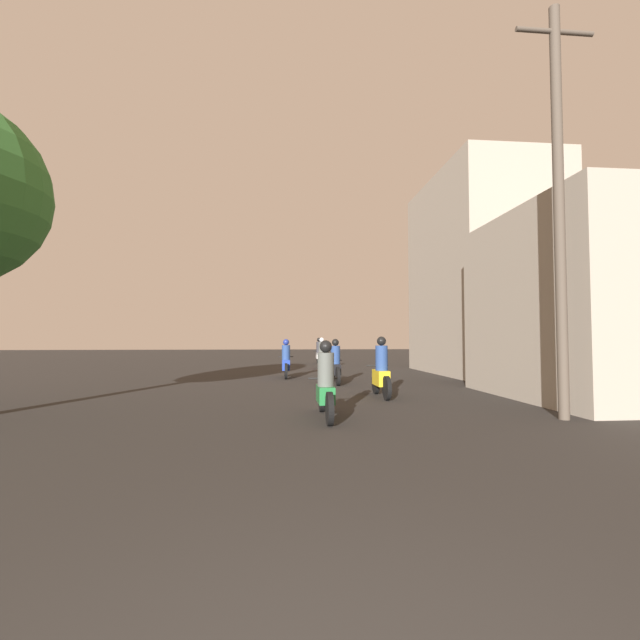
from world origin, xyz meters
TOP-DOWN VIEW (x-y plane):
  - motorcycle_green at (0.59, 6.99)m, footprint 0.60×2.05m
  - motorcycle_yellow at (2.36, 9.83)m, footprint 0.60×1.86m
  - motorcycle_black at (1.59, 13.34)m, footprint 0.60×2.05m
  - motorcycle_blue at (-0.07, 15.64)m, footprint 0.60×1.90m
  - motorcycle_red at (1.81, 20.59)m, footprint 0.60×1.94m
  - motorcycle_white at (2.03, 24.70)m, footprint 0.60×2.11m
  - building_right_near at (8.09, 9.05)m, footprint 5.08×5.58m
  - building_right_far at (8.56, 16.86)m, footprint 4.33×7.31m
  - utility_pole_near at (5.09, 6.44)m, footprint 1.60×0.20m

SIDE VIEW (x-z plane):
  - motorcycle_blue at x=-0.07m, z-range -0.15..1.37m
  - motorcycle_green at x=0.59m, z-range -0.15..1.36m
  - motorcycle_black at x=1.59m, z-range -0.15..1.37m
  - motorcycle_yellow at x=2.36m, z-range -0.16..1.43m
  - motorcycle_white at x=2.03m, z-range -0.16..1.43m
  - motorcycle_red at x=1.81m, z-range -0.15..1.44m
  - building_right_near at x=8.09m, z-range 0.00..4.82m
  - utility_pole_near at x=5.09m, z-range 0.17..8.27m
  - building_right_far at x=8.56m, z-range 0.00..8.69m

